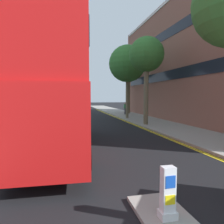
# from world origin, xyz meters

# --- Properties ---
(sidewalk_right) EXTENTS (4.00, 80.00, 0.14)m
(sidewalk_right) POSITION_xyz_m (6.50, 16.00, 0.07)
(sidewalk_right) COLOR gray
(sidewalk_right) RESTS_ON ground
(sidewalk_left) EXTENTS (4.00, 80.00, 0.14)m
(sidewalk_left) POSITION_xyz_m (-6.50, 16.00, 0.07)
(sidewalk_left) COLOR gray
(sidewalk_left) RESTS_ON ground
(kerb_line_outer) EXTENTS (0.10, 56.00, 0.01)m
(kerb_line_outer) POSITION_xyz_m (4.40, 14.00, 0.00)
(kerb_line_outer) COLOR yellow
(kerb_line_outer) RESTS_ON ground
(kerb_line_inner) EXTENTS (0.10, 56.00, 0.01)m
(kerb_line_inner) POSITION_xyz_m (4.24, 14.00, 0.00)
(kerb_line_inner) COLOR yellow
(kerb_line_inner) RESTS_ON ground
(traffic_island) EXTENTS (1.10, 2.20, 0.10)m
(traffic_island) POSITION_xyz_m (0.00, 3.65, 0.05)
(traffic_island) COLOR gray
(traffic_island) RESTS_ON ground
(keep_left_bollard) EXTENTS (0.36, 0.28, 1.11)m
(keep_left_bollard) POSITION_xyz_m (0.00, 3.65, 0.61)
(keep_left_bollard) COLOR silver
(keep_left_bollard) RESTS_ON traffic_island
(double_decker_bus_away) EXTENTS (3.14, 10.90, 5.64)m
(double_decker_bus_away) POSITION_xyz_m (-2.44, 10.50, 3.03)
(double_decker_bus_away) COLOR red
(double_decker_bus_away) RESTS_ON ground
(pedestrian_far) EXTENTS (0.34, 0.22, 1.62)m
(pedestrian_far) POSITION_xyz_m (6.29, 27.79, 0.99)
(pedestrian_far) COLOR #2D2D38
(pedestrian_far) RESTS_ON sidewalk_right
(street_tree_near) EXTENTS (3.09, 3.09, 7.76)m
(street_tree_near) POSITION_xyz_m (5.09, 17.34, 6.25)
(street_tree_near) COLOR #6B6047
(street_tree_near) RESTS_ON sidewalk_right
(street_tree_mid) EXTENTS (4.36, 4.36, 9.42)m
(street_tree_mid) POSITION_xyz_m (7.30, 29.42, 7.33)
(street_tree_mid) COLOR #6B6047
(street_tree_mid) RESTS_ON sidewalk_right
(street_tree_far) EXTENTS (4.20, 4.20, 8.35)m
(street_tree_far) POSITION_xyz_m (5.05, 22.92, 6.36)
(street_tree_far) COLOR #6B6047
(street_tree_far) RESTS_ON sidewalk_right
(townhouse_terrace_right) EXTENTS (10.08, 28.00, 12.69)m
(townhouse_terrace_right) POSITION_xyz_m (13.50, 19.70, 6.35)
(townhouse_terrace_right) COLOR brown
(townhouse_terrace_right) RESTS_ON ground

